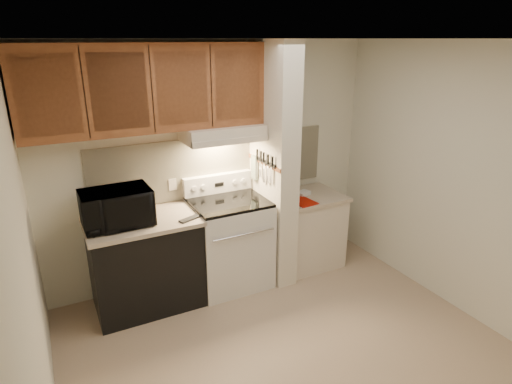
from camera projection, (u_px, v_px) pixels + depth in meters
floor at (285, 346)px, 3.69m from camera, size 3.60×3.60×0.00m
ceiling at (294, 39)px, 2.84m from camera, size 3.60×3.60×0.00m
wall_back at (215, 164)px, 4.52m from camera, size 3.60×2.50×0.02m
wall_left at (25, 266)px, 2.49m from camera, size 0.02×3.00×2.50m
wall_right at (452, 179)px, 4.04m from camera, size 0.02×3.00×2.50m
backsplash at (216, 165)px, 4.52m from camera, size 2.60×0.02×0.63m
range_body at (230, 244)px, 4.50m from camera, size 0.76×0.65×0.92m
oven_window at (243, 253)px, 4.22m from camera, size 0.50×0.01×0.30m
oven_handle at (244, 235)px, 4.12m from camera, size 0.65×0.02×0.02m
cooktop at (229, 202)px, 4.34m from camera, size 0.74×0.64×0.03m
range_backguard at (218, 183)px, 4.54m from camera, size 0.76×0.08×0.20m
range_display at (219, 184)px, 4.51m from camera, size 0.10×0.01×0.04m
range_knob_left_outer at (194, 189)px, 4.38m from camera, size 0.05×0.02×0.05m
range_knob_left_inner at (203, 187)px, 4.43m from camera, size 0.05×0.02×0.05m
range_knob_right_inner at (235, 182)px, 4.58m from camera, size 0.05×0.02×0.05m
range_knob_right_outer at (243, 181)px, 4.62m from camera, size 0.05×0.02×0.05m
dishwasher_front at (146, 265)px, 4.14m from camera, size 1.00×0.63×0.87m
left_countertop at (142, 222)px, 3.99m from camera, size 1.04×0.67×0.04m
spoon_rest at (190, 219)px, 3.98m from camera, size 0.23×0.14×0.01m
teal_jar at (149, 217)px, 3.90m from camera, size 0.10×0.10×0.11m
outlet at (173, 185)px, 4.35m from camera, size 0.08×0.01×0.12m
microwave at (117, 208)px, 3.81m from camera, size 0.61×0.42×0.33m
partition_pillar at (273, 166)px, 4.45m from camera, size 0.22×0.70×2.50m
pillar_trim at (263, 163)px, 4.38m from camera, size 0.01×0.70×0.04m
knife_strip at (265, 162)px, 4.33m from camera, size 0.02×0.42×0.04m
knife_blade_a at (271, 175)px, 4.24m from camera, size 0.01×0.03×0.16m
knife_handle_a at (272, 161)px, 4.17m from camera, size 0.02×0.02×0.10m
knife_blade_b at (268, 175)px, 4.30m from camera, size 0.01×0.04×0.18m
knife_handle_b at (268, 159)px, 4.24m from camera, size 0.02×0.02×0.10m
knife_blade_c at (264, 173)px, 4.37m from camera, size 0.01×0.04×0.20m
knife_handle_c at (264, 157)px, 4.32m from camera, size 0.02×0.02×0.10m
knife_blade_d at (260, 170)px, 4.43m from camera, size 0.01×0.04×0.16m
knife_handle_d at (261, 156)px, 4.37m from camera, size 0.02×0.02×0.10m
knife_blade_e at (256, 168)px, 4.51m from camera, size 0.01×0.04×0.18m
knife_handle_e at (257, 154)px, 4.44m from camera, size 0.02×0.02×0.10m
oven_mitt at (255, 168)px, 4.55m from camera, size 0.03×0.11×0.26m
right_cab_base at (307, 231)px, 4.93m from camera, size 0.70×0.60×0.81m
right_countertop at (308, 197)px, 4.79m from camera, size 0.74×0.64×0.04m
red_folder at (302, 201)px, 4.58m from camera, size 0.25×0.32×0.01m
white_box at (303, 193)px, 4.78m from camera, size 0.18×0.15×0.04m
range_hood at (222, 133)px, 4.21m from camera, size 0.78×0.44×0.15m
hood_lip at (231, 141)px, 4.05m from camera, size 0.78×0.04×0.06m
upper_cabinets at (147, 88)px, 3.80m from camera, size 2.18×0.33×0.77m
cab_door_a at (47, 95)px, 3.31m from camera, size 0.46×0.01×0.63m
cab_gap_a at (84, 93)px, 3.43m from camera, size 0.01×0.01×0.73m
cab_door_b at (119, 92)px, 3.55m from camera, size 0.46×0.01×0.63m
cab_gap_b at (152, 90)px, 3.66m from camera, size 0.01×0.01×0.73m
cab_door_c at (182, 88)px, 3.78m from camera, size 0.46×0.01×0.63m
cab_gap_c at (211, 87)px, 3.90m from camera, size 0.01×0.01×0.73m
cab_door_d at (238, 85)px, 4.02m from camera, size 0.46×0.01×0.63m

